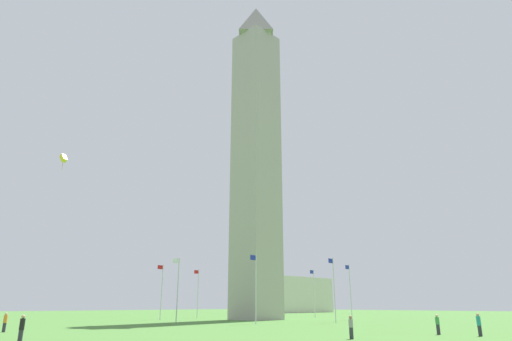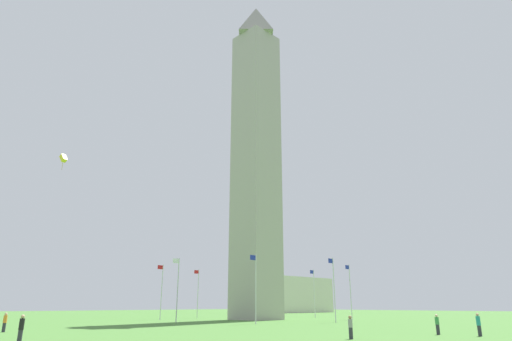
# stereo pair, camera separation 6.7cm
# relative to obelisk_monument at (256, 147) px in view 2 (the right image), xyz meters

# --- Properties ---
(ground_plane) EXTENTS (260.00, 260.00, 0.00)m
(ground_plane) POSITION_rel_obelisk_monument_xyz_m (0.00, 0.00, -30.01)
(ground_plane) COLOR #477A33
(obelisk_monument) EXTENTS (6.60, 6.60, 60.02)m
(obelisk_monument) POSITION_rel_obelisk_monument_xyz_m (0.00, 0.00, 0.00)
(obelisk_monument) COLOR #A8A399
(obelisk_monument) RESTS_ON ground
(flagpole_n) EXTENTS (1.12, 0.14, 8.82)m
(flagpole_n) POSITION_rel_obelisk_monument_xyz_m (15.72, 0.00, -25.21)
(flagpole_n) COLOR silver
(flagpole_n) RESTS_ON ground
(flagpole_ne) EXTENTS (1.12, 0.14, 8.82)m
(flagpole_ne) POSITION_rel_obelisk_monument_xyz_m (11.13, 11.08, -25.21)
(flagpole_ne) COLOR silver
(flagpole_ne) RESTS_ON ground
(flagpole_e) EXTENTS (1.12, 0.14, 8.82)m
(flagpole_e) POSITION_rel_obelisk_monument_xyz_m (0.06, 15.66, -25.21)
(flagpole_e) COLOR silver
(flagpole_e) RESTS_ON ground
(flagpole_se) EXTENTS (1.12, 0.14, 8.82)m
(flagpole_se) POSITION_rel_obelisk_monument_xyz_m (-11.02, 11.08, -25.21)
(flagpole_se) COLOR silver
(flagpole_se) RESTS_ON ground
(flagpole_s) EXTENTS (1.12, 0.14, 8.82)m
(flagpole_s) POSITION_rel_obelisk_monument_xyz_m (-15.61, 0.00, -25.21)
(flagpole_s) COLOR silver
(flagpole_s) RESTS_ON ground
(flagpole_sw) EXTENTS (1.12, 0.14, 8.82)m
(flagpole_sw) POSITION_rel_obelisk_monument_xyz_m (-11.02, -11.08, -25.21)
(flagpole_sw) COLOR silver
(flagpole_sw) RESTS_ON ground
(flagpole_w) EXTENTS (1.12, 0.14, 8.82)m
(flagpole_w) POSITION_rel_obelisk_monument_xyz_m (0.06, -15.66, -25.21)
(flagpole_w) COLOR silver
(flagpole_w) RESTS_ON ground
(flagpole_nw) EXTENTS (1.12, 0.14, 8.82)m
(flagpole_nw) POSITION_rel_obelisk_monument_xyz_m (11.13, -11.08, -25.21)
(flagpole_nw) COLOR silver
(flagpole_nw) RESTS_ON ground
(person_gray_shirt) EXTENTS (0.32, 0.32, 1.63)m
(person_gray_shirt) POSITION_rel_obelisk_monument_xyz_m (24.06, 33.90, -29.21)
(person_gray_shirt) COLOR #2D2D38
(person_gray_shirt) RESTS_ON ground
(person_black_shirt) EXTENTS (0.32, 0.32, 1.76)m
(person_black_shirt) POSITION_rel_obelisk_monument_xyz_m (42.16, 20.32, -29.14)
(person_black_shirt) COLOR #2D2D38
(person_black_shirt) RESTS_ON ground
(person_orange_shirt) EXTENTS (0.32, 0.32, 1.69)m
(person_orange_shirt) POSITION_rel_obelisk_monument_xyz_m (39.37, 7.10, -29.17)
(person_orange_shirt) COLOR #2D2D38
(person_orange_shirt) RESTS_ON ground
(person_green_shirt) EXTENTS (0.32, 0.32, 1.62)m
(person_green_shirt) POSITION_rel_obelisk_monument_xyz_m (14.70, 36.28, -29.21)
(person_green_shirt) COLOR #2D2D38
(person_green_shirt) RESTS_ON ground
(person_teal_shirt) EXTENTS (0.32, 0.32, 1.75)m
(person_teal_shirt) POSITION_rel_obelisk_monument_xyz_m (14.24, 39.42, -29.14)
(person_teal_shirt) COLOR #2D2D38
(person_teal_shirt) RESTS_ON ground
(kite_yellow_box) EXTENTS (0.74, 1.10, 2.07)m
(kite_yellow_box) POSITION_rel_obelisk_monument_xyz_m (33.89, 0.60, -10.50)
(kite_yellow_box) COLOR yellow
(distant_building) EXTENTS (25.28, 10.18, 10.43)m
(distant_building) POSITION_rel_obelisk_monument_xyz_m (-55.31, -37.97, -24.80)
(distant_building) COLOR beige
(distant_building) RESTS_ON ground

